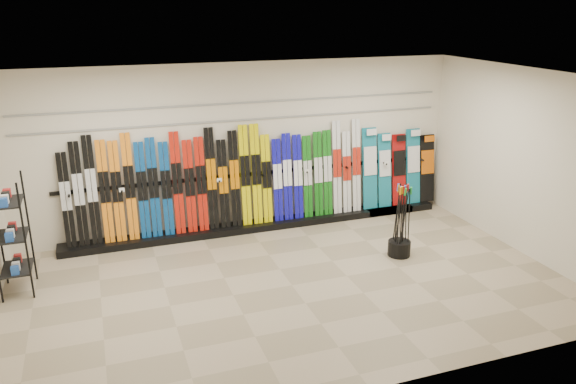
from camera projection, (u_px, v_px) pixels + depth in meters
name	position (u px, v px, depth m)	size (l,w,h in m)	color
floor	(292.00, 285.00, 8.25)	(8.00, 8.00, 0.00)	gray
back_wall	(245.00, 147.00, 10.01)	(8.00, 8.00, 0.00)	beige
right_wall	(525.00, 163.00, 9.03)	(5.00, 5.00, 0.00)	beige
ceiling	(292.00, 79.00, 7.29)	(8.00, 8.00, 0.00)	silver
ski_rack_base	(262.00, 225.00, 10.34)	(8.00, 0.40, 0.12)	black
skis	(222.00, 182.00, 9.88)	(5.37, 0.24, 1.82)	black
snowboards	(399.00, 169.00, 11.06)	(1.59, 0.24, 1.57)	#14728C
accessory_rack	(12.00, 236.00, 7.84)	(0.40, 0.60, 1.70)	black
pole_bin	(399.00, 248.00, 9.20)	(0.37, 0.37, 0.25)	black
ski_poles	(402.00, 221.00, 9.05)	(0.26, 0.32, 1.18)	black
slatwall_rail_0	(244.00, 120.00, 9.83)	(7.60, 0.02, 0.03)	gray
slatwall_rail_1	(244.00, 103.00, 9.73)	(7.60, 0.02, 0.03)	gray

